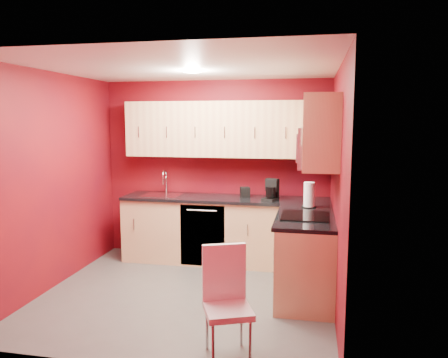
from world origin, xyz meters
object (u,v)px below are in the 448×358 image
(coffee_maker, at_px, (270,190))
(sink, at_px, (162,192))
(microwave, at_px, (317,147))
(dining_chair, at_px, (228,304))
(napkin_holder, at_px, (245,192))
(paper_towel, at_px, (309,195))

(coffee_maker, bearing_deg, sink, -162.00)
(sink, relative_size, coffee_maker, 1.88)
(microwave, height_order, dining_chair, microwave)
(napkin_holder, distance_m, dining_chair, 2.53)
(coffee_maker, bearing_deg, dining_chair, -71.21)
(sink, bearing_deg, napkin_holder, 3.24)
(paper_towel, relative_size, dining_chair, 0.33)
(sink, distance_m, paper_towel, 2.08)
(napkin_holder, bearing_deg, microwave, -48.85)
(dining_chair, bearing_deg, sink, 98.11)
(coffee_maker, relative_size, paper_towel, 0.91)
(coffee_maker, distance_m, napkin_holder, 0.40)
(sink, distance_m, coffee_maker, 1.52)
(coffee_maker, height_order, paper_towel, paper_towel)
(paper_towel, bearing_deg, coffee_maker, 142.24)
(microwave, distance_m, napkin_holder, 1.58)
(sink, relative_size, paper_towel, 1.72)
(microwave, xyz_separation_m, sink, (-2.09, 1.00, -0.72))
(sink, height_order, napkin_holder, sink)
(paper_towel, bearing_deg, sink, 166.44)
(sink, height_order, paper_towel, sink)
(coffee_maker, relative_size, dining_chair, 0.30)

